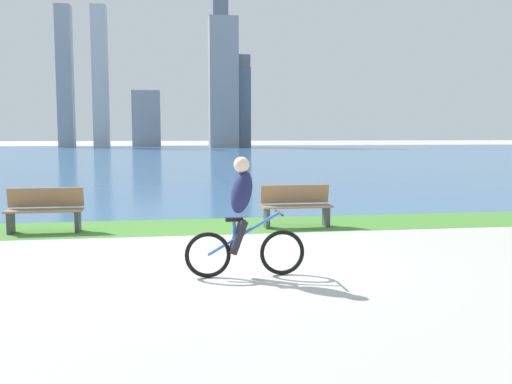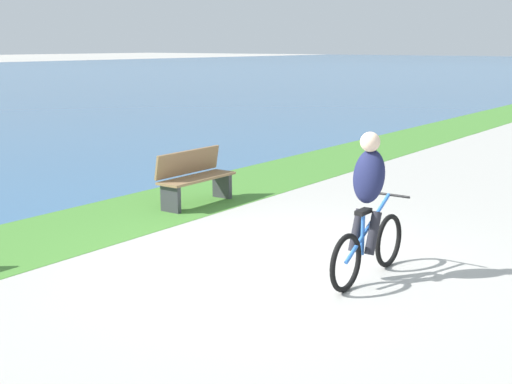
{
  "view_description": "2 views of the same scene",
  "coord_description": "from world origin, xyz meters",
  "views": [
    {
      "loc": [
        -0.85,
        -8.91,
        2.0
      ],
      "look_at": [
        0.56,
        -0.0,
        1.07
      ],
      "focal_mm": 39.73,
      "sensor_mm": 36.0,
      "label": 1
    },
    {
      "loc": [
        -6.57,
        -4.54,
        2.61
      ],
      "look_at": [
        0.1,
        0.3,
        0.84
      ],
      "focal_mm": 48.37,
      "sensor_mm": 36.0,
      "label": 2
    }
  ],
  "objects": [
    {
      "name": "ground_plane",
      "position": [
        0.0,
        0.0,
        0.0
      ],
      "size": [
        300.0,
        300.0,
        0.0
      ],
      "primitive_type": "plane",
      "color": "#B2AFA8"
    },
    {
      "name": "grass_strip_bayside",
      "position": [
        0.0,
        3.22,
        0.0
      ],
      "size": [
        120.0,
        2.14,
        0.01
      ],
      "primitive_type": "cube",
      "color": "#478433",
      "rests_on": "ground"
    },
    {
      "name": "bay_water_surface",
      "position": [
        0.0,
        45.36,
        0.0
      ],
      "size": [
        300.0,
        82.13,
        0.0
      ],
      "primitive_type": "cube",
      "color": "#386693",
      "rests_on": "ground"
    },
    {
      "name": "cyclist_lead",
      "position": [
        0.18,
        -1.18,
        0.84
      ],
      "size": [
        1.7,
        0.52,
        1.68
      ],
      "color": "black",
      "rests_on": "ground"
    },
    {
      "name": "bench_near_path",
      "position": [
        1.88,
        2.85,
        0.45
      ],
      "size": [
        1.5,
        0.47,
        0.9
      ],
      "color": "olive",
      "rests_on": "ground"
    },
    {
      "name": "bench_far_along_path",
      "position": [
        -3.31,
        3.01,
        0.45
      ],
      "size": [
        1.5,
        0.47,
        0.9
      ],
      "color": "olive",
      "rests_on": "ground"
    },
    {
      "name": "city_skyline_far_shore",
      "position": [
        1.97,
        76.98,
        8.93
      ],
      "size": [
        27.97,
        12.32,
        26.43
      ],
      "color": "#8C939E",
      "rests_on": "ground"
    }
  ]
}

